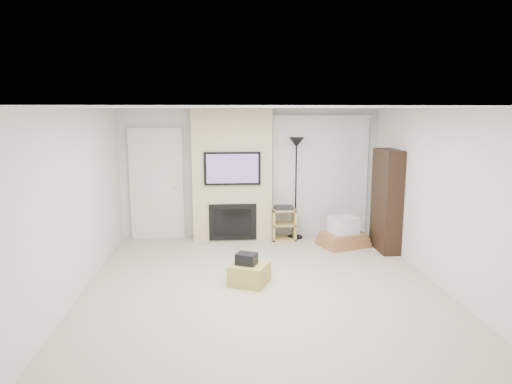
{
  "coord_description": "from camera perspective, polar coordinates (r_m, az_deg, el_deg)",
  "views": [
    {
      "loc": [
        -0.6,
        -6.1,
        2.46
      ],
      "look_at": [
        0.0,
        1.2,
        1.15
      ],
      "focal_mm": 32.0,
      "sensor_mm": 36.0,
      "label": 1
    }
  ],
  "objects": [
    {
      "name": "bookshelf",
      "position": [
        8.35,
        16.0,
        -1.02
      ],
      "size": [
        0.3,
        0.8,
        1.8
      ],
      "color": "black",
      "rests_on": "floor"
    },
    {
      "name": "floor_lamp",
      "position": [
        8.73,
        5.06,
        4.09
      ],
      "size": [
        0.29,
        0.29,
        1.96
      ],
      "color": "black",
      "rests_on": "floor"
    },
    {
      "name": "floor",
      "position": [
        6.61,
        0.87,
        -11.73
      ],
      "size": [
        5.0,
        5.5,
        0.0
      ],
      "primitive_type": "cube",
      "color": "#B7AE95",
      "rests_on": "ground"
    },
    {
      "name": "ceiling",
      "position": [
        6.13,
        0.93,
        10.51
      ],
      "size": [
        5.0,
        5.5,
        0.0
      ],
      "primitive_type": "cube",
      "color": "white",
      "rests_on": "wall_back"
    },
    {
      "name": "wall_front",
      "position": [
        3.61,
        5.18,
        -9.5
      ],
      "size": [
        5.0,
        0.0,
        2.5
      ],
      "primitive_type": "cube",
      "rotation": [
        1.57,
        0.0,
        0.0
      ],
      "color": "silver",
      "rests_on": "ground"
    },
    {
      "name": "ottoman",
      "position": [
        6.66,
        -0.81,
        -10.15
      ],
      "size": [
        0.66,
        0.66,
        0.3
      ],
      "primitive_type": "cube",
      "rotation": [
        0.0,
        0.0,
        -0.42
      ],
      "color": "#A89644",
      "rests_on": "floor"
    },
    {
      "name": "box_stack",
      "position": [
        8.56,
        10.86,
        -5.29
      ],
      "size": [
        0.97,
        0.85,
        0.55
      ],
      "color": "#9A663D",
      "rests_on": "floor"
    },
    {
      "name": "black_bag",
      "position": [
        6.56,
        -1.19,
        -8.35
      ],
      "size": [
        0.35,
        0.32,
        0.16
      ],
      "primitive_type": "cube",
      "rotation": [
        0.0,
        0.0,
        -0.42
      ],
      "color": "black",
      "rests_on": "ottoman"
    },
    {
      "name": "wall_back",
      "position": [
        8.95,
        -0.81,
        2.38
      ],
      "size": [
        5.0,
        0.0,
        2.5
      ],
      "primitive_type": "cube",
      "rotation": [
        1.57,
        0.0,
        0.0
      ],
      "color": "silver",
      "rests_on": "ground"
    },
    {
      "name": "av_stand",
      "position": [
        8.82,
        3.47,
        -3.74
      ],
      "size": [
        0.45,
        0.38,
        0.66
      ],
      "color": "tan",
      "rests_on": "floor"
    },
    {
      "name": "fireplace_wall",
      "position": [
        8.73,
        -3.01,
        2.07
      ],
      "size": [
        1.5,
        0.47,
        2.5
      ],
      "color": "#CDB589",
      "rests_on": "floor"
    },
    {
      "name": "entry_door",
      "position": [
        9.01,
        -12.29,
        0.93
      ],
      "size": [
        1.02,
        0.11,
        2.14
      ],
      "color": "silver",
      "rests_on": "floor"
    },
    {
      "name": "vertical_blinds",
      "position": [
        9.1,
        8.05,
        2.55
      ],
      "size": [
        1.98,
        0.1,
        2.37
      ],
      "color": "silver",
      "rests_on": "floor"
    },
    {
      "name": "hvac_vent",
      "position": [
        6.97,
        3.61,
        10.42
      ],
      "size": [
        0.35,
        0.18,
        0.01
      ],
      "primitive_type": "cube",
      "color": "silver",
      "rests_on": "ceiling"
    },
    {
      "name": "wall_right",
      "position": [
        6.95,
        21.88,
        -0.63
      ],
      "size": [
        0.0,
        5.5,
        2.5
      ],
      "primitive_type": "cube",
      "rotation": [
        1.57,
        0.0,
        1.57
      ],
      "color": "silver",
      "rests_on": "ground"
    },
    {
      "name": "wall_left",
      "position": [
        6.5,
        -21.6,
        -1.31
      ],
      "size": [
        0.0,
        5.5,
        2.5
      ],
      "primitive_type": "cube",
      "rotation": [
        1.57,
        0.0,
        1.57
      ],
      "color": "silver",
      "rests_on": "ground"
    }
  ]
}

